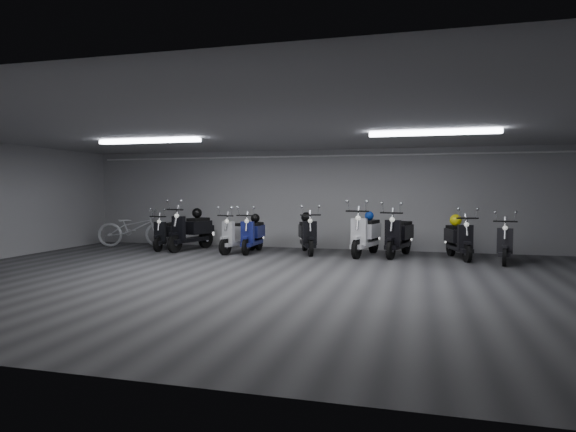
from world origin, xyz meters
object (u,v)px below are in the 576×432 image
(scooter_0, at_px, (167,229))
(scooter_2, at_px, (238,229))
(helmet_2, at_px, (456,220))
(scooter_1, at_px, (191,225))
(scooter_6, at_px, (366,228))
(scooter_4, at_px, (253,229))
(scooter_8, at_px, (459,233))
(scooter_5, at_px, (307,229))
(helmet_4, at_px, (255,218))
(bicycle, at_px, (134,224))
(scooter_7, at_px, (399,229))
(scooter_9, at_px, (505,236))
(helmet_3, at_px, (197,213))
(helmet_1, at_px, (369,216))
(helmet_0, at_px, (306,217))

(scooter_0, bearing_deg, scooter_2, -6.45)
(helmet_2, bearing_deg, scooter_2, -175.20)
(scooter_1, relative_size, scooter_6, 0.99)
(scooter_4, bearing_deg, scooter_8, 0.14)
(scooter_1, xyz_separation_m, scooter_2, (1.46, -0.17, -0.08))
(scooter_5, distance_m, helmet_4, 1.48)
(scooter_2, relative_size, scooter_5, 0.97)
(bicycle, bearing_deg, scooter_6, -110.28)
(scooter_4, relative_size, scooter_7, 0.91)
(scooter_6, height_order, scooter_9, scooter_6)
(scooter_1, xyz_separation_m, scooter_7, (5.60, 0.13, -0.02))
(scooter_7, distance_m, helmet_4, 3.80)
(scooter_6, relative_size, helmet_2, 6.66)
(scooter_4, height_order, helmet_3, scooter_4)
(scooter_4, xyz_separation_m, helmet_4, (-0.00, 0.24, 0.27))
(scooter_0, distance_m, bicycle, 1.38)
(scooter_5, bearing_deg, scooter_2, 168.75)
(helmet_3, height_order, helmet_4, helmet_3)
(scooter_9, bearing_deg, scooter_8, 166.28)
(scooter_5, bearing_deg, helmet_4, 157.04)
(scooter_1, bearing_deg, scooter_2, 8.83)
(scooter_6, relative_size, scooter_7, 1.03)
(bicycle, bearing_deg, helmet_4, -110.55)
(scooter_8, xyz_separation_m, bicycle, (-9.05, 0.34, 0.04))
(helmet_1, xyz_separation_m, helmet_3, (-4.78, -0.06, 0.02))
(scooter_1, distance_m, bicycle, 2.07)
(scooter_2, bearing_deg, scooter_1, -169.78)
(scooter_7, bearing_deg, helmet_4, -165.63)
(scooter_0, height_order, bicycle, bicycle)
(scooter_6, distance_m, bicycle, 6.83)
(helmet_4, bearing_deg, scooter_9, -4.97)
(scooter_4, relative_size, helmet_4, 6.95)
(scooter_1, relative_size, helmet_2, 6.62)
(scooter_1, relative_size, helmet_0, 6.86)
(helmet_0, bearing_deg, scooter_7, -5.09)
(helmet_1, bearing_deg, helmet_2, -0.54)
(scooter_4, distance_m, helmet_1, 3.08)
(scooter_6, bearing_deg, scooter_5, -169.11)
(scooter_2, distance_m, scooter_6, 3.33)
(scooter_2, distance_m, scooter_5, 1.83)
(scooter_1, height_order, scooter_2, scooter_1)
(helmet_2, relative_size, helmet_4, 1.19)
(scooter_2, height_order, scooter_9, scooter_2)
(scooter_4, relative_size, scooter_9, 1.04)
(scooter_0, relative_size, scooter_5, 0.91)
(scooter_8, height_order, helmet_4, scooter_8)
(scooter_6, xyz_separation_m, scooter_8, (2.23, 0.01, -0.09))
(helmet_4, bearing_deg, scooter_0, -175.37)
(helmet_1, relative_size, helmet_2, 0.80)
(scooter_8, bearing_deg, scooter_1, 165.61)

